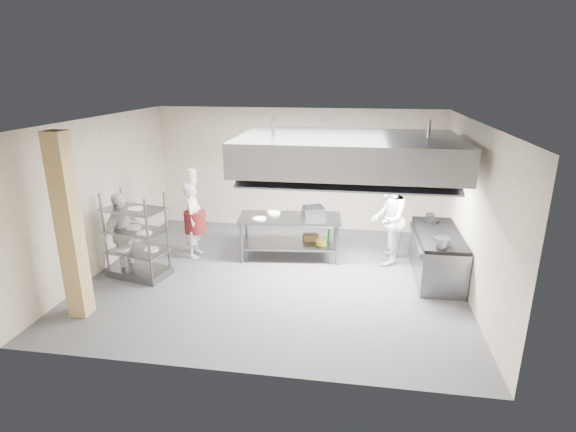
% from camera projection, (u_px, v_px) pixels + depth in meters
% --- Properties ---
extents(floor, '(7.00, 7.00, 0.00)m').
position_uv_depth(floor, '(276.00, 276.00, 8.79)').
color(floor, '#3C3C3F').
rests_on(floor, ground).
extents(ceiling, '(7.00, 7.00, 0.00)m').
position_uv_depth(ceiling, '(274.00, 120.00, 7.88)').
color(ceiling, silver).
rests_on(ceiling, wall_back).
extents(wall_back, '(7.00, 0.00, 7.00)m').
position_uv_depth(wall_back, '(297.00, 170.00, 11.16)').
color(wall_back, tan).
rests_on(wall_back, ground).
extents(wall_left, '(0.00, 6.00, 6.00)m').
position_uv_depth(wall_left, '(101.00, 195.00, 8.85)').
color(wall_left, tan).
rests_on(wall_left, ground).
extents(wall_right, '(0.00, 6.00, 6.00)m').
position_uv_depth(wall_right, '(472.00, 211.00, 7.82)').
color(wall_right, tan).
rests_on(wall_right, ground).
extents(column, '(0.30, 0.30, 3.00)m').
position_uv_depth(column, '(69.00, 228.00, 6.97)').
color(column, tan).
rests_on(column, floor).
extents(exhaust_hood, '(4.00, 2.50, 0.60)m').
position_uv_depth(exhaust_hood, '(348.00, 152.00, 8.24)').
color(exhaust_hood, gray).
rests_on(exhaust_hood, ceiling).
extents(hood_strip_a, '(1.60, 0.12, 0.04)m').
position_uv_depth(hood_strip_a, '(299.00, 168.00, 8.47)').
color(hood_strip_a, white).
rests_on(hood_strip_a, exhaust_hood).
extents(hood_strip_b, '(1.60, 0.12, 0.04)m').
position_uv_depth(hood_strip_b, '(397.00, 171.00, 8.21)').
color(hood_strip_b, white).
rests_on(hood_strip_b, exhaust_hood).
extents(wall_shelf, '(1.50, 0.28, 0.04)m').
position_uv_depth(wall_shelf, '(370.00, 173.00, 10.74)').
color(wall_shelf, gray).
rests_on(wall_shelf, wall_back).
extents(island, '(2.22, 1.11, 0.91)m').
position_uv_depth(island, '(290.00, 237.00, 9.57)').
color(island, slate).
rests_on(island, floor).
extents(island_worktop, '(2.22, 1.11, 0.06)m').
position_uv_depth(island_worktop, '(290.00, 218.00, 9.44)').
color(island_worktop, gray).
rests_on(island_worktop, island).
extents(island_undershelf, '(2.04, 1.00, 0.04)m').
position_uv_depth(island_undershelf, '(290.00, 244.00, 9.62)').
color(island_undershelf, slate).
rests_on(island_undershelf, island).
extents(pass_rack, '(1.24, 0.89, 1.68)m').
position_uv_depth(pass_rack, '(136.00, 235.00, 8.57)').
color(pass_rack, slate).
rests_on(pass_rack, floor).
extents(cooking_range, '(0.80, 2.00, 0.84)m').
position_uv_depth(cooking_range, '(436.00, 256.00, 8.68)').
color(cooking_range, slate).
rests_on(cooking_range, floor).
extents(range_top, '(0.78, 1.96, 0.06)m').
position_uv_depth(range_top, '(439.00, 234.00, 8.54)').
color(range_top, black).
rests_on(range_top, cooking_range).
extents(chef_head, '(0.44, 0.63, 1.64)m').
position_uv_depth(chef_head, '(194.00, 220.00, 9.54)').
color(chef_head, white).
rests_on(chef_head, floor).
extents(chef_line, '(0.86, 1.03, 1.90)m').
position_uv_depth(chef_line, '(388.00, 219.00, 9.15)').
color(chef_line, white).
rests_on(chef_line, floor).
extents(chef_plating, '(0.65, 1.02, 1.62)m').
position_uv_depth(chef_plating, '(123.00, 233.00, 8.78)').
color(chef_plating, white).
rests_on(chef_plating, floor).
extents(griddle, '(0.52, 0.47, 0.21)m').
position_uv_depth(griddle, '(313.00, 212.00, 9.40)').
color(griddle, gray).
rests_on(griddle, island_worktop).
extents(wicker_basket, '(0.37, 0.30, 0.14)m').
position_uv_depth(wicker_basket, '(311.00, 237.00, 9.74)').
color(wicker_basket, olive).
rests_on(wicker_basket, island_undershelf).
extents(stockpot, '(0.25, 0.25, 0.18)m').
position_uv_depth(stockpot, '(441.00, 243.00, 7.78)').
color(stockpot, gray).
rests_on(stockpot, range_top).
extents(plate_stack, '(0.28, 0.28, 0.05)m').
position_uv_depth(plate_stack, '(138.00, 250.00, 8.66)').
color(plate_stack, white).
rests_on(plate_stack, pass_rack).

